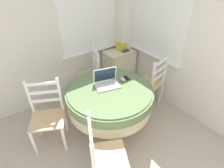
% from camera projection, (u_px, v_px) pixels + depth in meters
% --- Properties ---
extents(corner_room_shell, '(4.33, 4.78, 2.55)m').
position_uv_depth(corner_room_shell, '(126.00, 42.00, 2.33)').
color(corner_room_shell, silver).
rests_on(corner_room_shell, ground_plane).
extents(round_dining_table, '(1.22, 1.22, 0.72)m').
position_uv_depth(round_dining_table, '(110.00, 97.00, 2.47)').
color(round_dining_table, '#4C3D2D').
rests_on(round_dining_table, ground_plane).
extents(laptop, '(0.39, 0.32, 0.23)m').
position_uv_depth(laptop, '(107.00, 82.00, 2.44)').
color(laptop, silver).
rests_on(laptop, round_dining_table).
extents(computer_mouse, '(0.06, 0.10, 0.05)m').
position_uv_depth(computer_mouse, '(123.00, 79.00, 2.54)').
color(computer_mouse, silver).
rests_on(computer_mouse, round_dining_table).
extents(cell_phone, '(0.08, 0.13, 0.01)m').
position_uv_depth(cell_phone, '(126.00, 78.00, 2.60)').
color(cell_phone, black).
rests_on(cell_phone, round_dining_table).
extents(dining_chair_near_back_window, '(0.51, 0.54, 0.97)m').
position_uv_depth(dining_chair_near_back_window, '(90.00, 75.00, 3.19)').
color(dining_chair_near_back_window, tan).
rests_on(dining_chair_near_back_window, ground_plane).
extents(dining_chair_near_right_window, '(0.50, 0.46, 0.97)m').
position_uv_depth(dining_chair_near_right_window, '(151.00, 83.00, 2.98)').
color(dining_chair_near_right_window, tan).
rests_on(dining_chair_near_right_window, ground_plane).
extents(dining_chair_camera_near, '(0.53, 0.56, 0.97)m').
position_uv_depth(dining_chair_camera_near, '(105.00, 159.00, 1.81)').
color(dining_chair_camera_near, tan).
rests_on(dining_chair_camera_near, ground_plane).
extents(dining_chair_left_flank, '(0.56, 0.54, 0.97)m').
position_uv_depth(dining_chair_left_flank, '(48.00, 116.00, 2.32)').
color(dining_chair_left_flank, tan).
rests_on(dining_chair_left_flank, ground_plane).
extents(corner_cabinet, '(0.60, 0.44, 0.72)m').
position_uv_depth(corner_cabinet, '(119.00, 67.00, 3.66)').
color(corner_cabinet, beige).
rests_on(corner_cabinet, ground_plane).
extents(storage_box, '(0.16, 0.17, 0.15)m').
position_uv_depth(storage_box, '(122.00, 46.00, 3.47)').
color(storage_box, gold).
rests_on(storage_box, corner_cabinet).
extents(book_on_cabinet, '(0.15, 0.19, 0.02)m').
position_uv_depth(book_on_cabinet, '(124.00, 50.00, 3.47)').
color(book_on_cabinet, '#3F3F44').
rests_on(book_on_cabinet, corner_cabinet).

